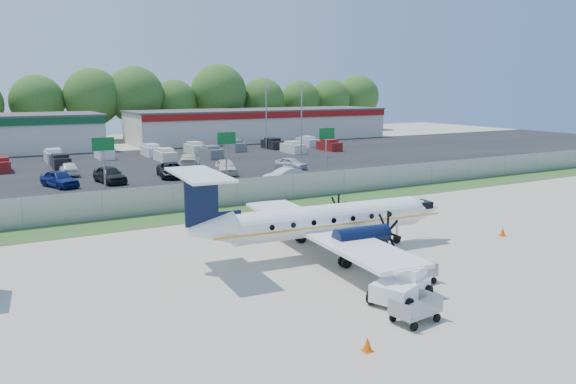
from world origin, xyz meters
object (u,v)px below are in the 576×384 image
aircraft (323,220)px  baggage_cart_near (415,310)px  baggage_cart_far (417,275)px  pushback_tug (402,285)px

aircraft → baggage_cart_near: 9.59m
aircraft → baggage_cart_near: (-1.77, -9.32, -1.41)m
baggage_cart_far → aircraft: bearing=101.6°
baggage_cart_near → baggage_cart_far: 4.41m
pushback_tug → baggage_cart_near: size_ratio=1.52×
pushback_tug → baggage_cart_near: pushback_tug is taller
baggage_cart_near → pushback_tug: bearing=63.2°
aircraft → pushback_tug: 7.51m
baggage_cart_far → pushback_tug: bearing=-148.0°
baggage_cart_near → baggage_cart_far: (3.02, 3.22, -0.04)m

